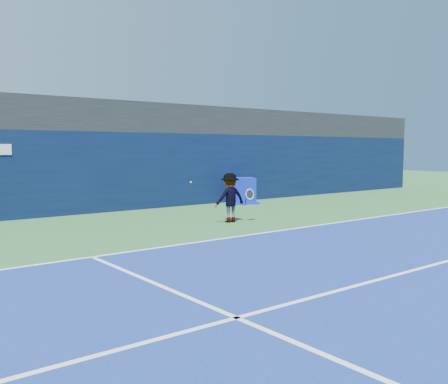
{
  "coord_description": "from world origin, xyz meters",
  "views": [
    {
      "loc": [
        -9.33,
        -7.27,
        2.38
      ],
      "look_at": [
        0.38,
        5.2,
        1.0
      ],
      "focal_mm": 40.0,
      "sensor_mm": 36.0,
      "label": 1
    }
  ],
  "objects": [
    {
      "name": "ground",
      "position": [
        0.0,
        0.0,
        0.0
      ],
      "size": [
        80.0,
        80.0,
        0.0
      ],
      "primitive_type": "plane",
      "color": "#2C6330",
      "rests_on": "ground"
    },
    {
      "name": "baseline",
      "position": [
        0.0,
        3.0,
        0.01
      ],
      "size": [
        24.0,
        0.1,
        0.01
      ],
      "primitive_type": "cube",
      "color": "white",
      "rests_on": "ground"
    },
    {
      "name": "service_line",
      "position": [
        0.0,
        -2.0,
        0.01
      ],
      "size": [
        24.0,
        0.1,
        0.01
      ],
      "primitive_type": "cube",
      "color": "white",
      "rests_on": "ground"
    },
    {
      "name": "stadium_band",
      "position": [
        0.0,
        11.5,
        3.6
      ],
      "size": [
        36.0,
        3.0,
        1.2
      ],
      "primitive_type": "cube",
      "color": "black",
      "rests_on": "back_wall_assembly"
    },
    {
      "name": "back_wall_assembly",
      "position": [
        -0.0,
        10.5,
        1.5
      ],
      "size": [
        36.0,
        1.03,
        3.0
      ],
      "color": "#091534",
      "rests_on": "ground"
    },
    {
      "name": "equipment_cart",
      "position": [
        4.6,
        9.26,
        0.51
      ],
      "size": [
        1.55,
        1.55,
        1.12
      ],
      "color": "#0B18A2",
      "rests_on": "ground"
    },
    {
      "name": "tennis_player",
      "position": [
        0.66,
        5.24,
        0.8
      ],
      "size": [
        1.29,
        0.76,
        1.59
      ],
      "color": "silver",
      "rests_on": "ground"
    },
    {
      "name": "tennis_ball",
      "position": [
        -0.3,
        6.07,
        1.3
      ],
      "size": [
        0.06,
        0.06,
        0.06
      ],
      "color": "yellow",
      "rests_on": "ground"
    }
  ]
}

